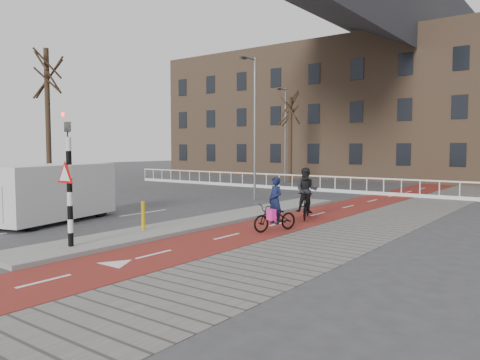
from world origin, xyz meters
The scene contains 15 objects.
ground centered at (0.00, 0.00, 0.00)m, with size 120.00×120.00×0.00m, color #38383A.
bike_lane centered at (1.50, 10.00, 0.01)m, with size 2.50×60.00×0.01m, color maroon.
sidewalk centered at (4.30, 10.00, 0.01)m, with size 3.00×60.00×0.01m, color slate.
curb_island centered at (-0.70, 4.00, 0.06)m, with size 1.80×16.00×0.12m, color gray.
traffic_signal centered at (-0.60, -2.02, 1.99)m, with size 0.80×0.80×3.68m.
bollard centered at (-0.92, 0.79, 0.58)m, with size 0.12×0.12×0.91m, color gold.
cyclist_near centered at (2.19, 3.66, 0.60)m, with size 1.11×1.78×1.77m.
cyclist_far centered at (1.75, 6.55, 0.82)m, with size 1.18×1.87×1.95m.
van centered at (-5.47, 0.40, 1.11)m, with size 3.08×5.22×2.10m.
railing centered at (-5.00, 17.00, 0.31)m, with size 28.00×0.10×0.99m.
townhouse_row centered at (-3.00, 32.00, 7.81)m, with size 46.00×10.00×15.90m.
tree_left centered at (-12.39, 4.53, 3.92)m, with size 0.26×0.26×7.84m, color black.
tree_mid centered at (-8.28, 22.25, 3.29)m, with size 0.30×0.30×6.59m, color black.
streetlight_near centered at (-3.54, 10.68, 3.64)m, with size 0.12×0.12×7.28m, color slate.
streetlight_left centered at (-9.02, 22.73, 3.67)m, with size 0.12×0.12×7.35m, color slate.
Camera 1 is at (10.30, -9.10, 2.73)m, focal length 35.00 mm.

